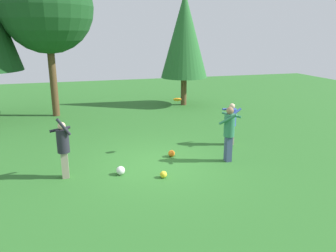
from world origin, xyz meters
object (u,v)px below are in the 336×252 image
(ball_white, at_px, (121,170))
(tree_left, at_px, (46,7))
(person_catcher, at_px, (231,121))
(frisbee, at_px, (177,100))
(person_bystander, at_px, (229,129))
(ball_yellow, at_px, (164,174))
(person_thrower, at_px, (63,145))
(ball_orange, at_px, (172,153))
(tree_right, at_px, (184,36))

(ball_white, height_order, tree_left, tree_left)
(person_catcher, height_order, tree_left, tree_left)
(frisbee, bearing_deg, tree_left, 121.69)
(person_bystander, xyz_separation_m, ball_yellow, (-2.34, -0.68, -0.97))
(person_catcher, distance_m, ball_white, 4.67)
(person_thrower, relative_size, person_catcher, 1.16)
(ball_orange, bearing_deg, tree_left, 118.79)
(person_catcher, distance_m, frisbee, 2.39)
(frisbee, bearing_deg, person_bystander, -41.42)
(tree_right, bearing_deg, person_catcher, -94.74)
(frisbee, bearing_deg, ball_white, -148.49)
(ball_white, relative_size, tree_left, 0.04)
(person_catcher, distance_m, tree_right, 7.82)
(ball_white, bearing_deg, person_bystander, 2.02)
(frisbee, distance_m, tree_right, 8.25)
(person_bystander, height_order, tree_right, tree_right)
(ball_orange, bearing_deg, ball_white, -151.74)
(person_catcher, distance_m, ball_yellow, 3.92)
(ball_orange, distance_m, tree_right, 9.20)
(frisbee, xyz_separation_m, ball_orange, (-0.29, -0.32, -1.76))
(ball_yellow, bearing_deg, tree_left, 110.31)
(ball_white, height_order, tree_right, tree_right)
(ball_white, xyz_separation_m, ball_yellow, (1.15, -0.56, -0.03))
(person_catcher, distance_m, tree_left, 10.05)
(person_catcher, distance_m, ball_orange, 2.66)
(person_bystander, height_order, ball_white, person_bystander)
(ball_orange, distance_m, tree_left, 9.56)
(person_thrower, distance_m, ball_white, 1.77)
(ball_orange, bearing_deg, frisbee, 47.74)
(person_thrower, relative_size, ball_white, 7.06)
(person_thrower, height_order, ball_yellow, person_thrower)
(person_bystander, bearing_deg, person_thrower, 40.07)
(person_catcher, relative_size, tree_left, 0.21)
(ball_yellow, distance_m, tree_left, 10.54)
(person_catcher, xyz_separation_m, tree_left, (-6.37, 6.51, 4.24))
(person_catcher, relative_size, ball_yellow, 7.73)
(person_bystander, relative_size, tree_right, 0.29)
(ball_yellow, bearing_deg, person_catcher, 34.35)
(frisbee, relative_size, ball_orange, 1.44)
(ball_white, bearing_deg, tree_right, 60.91)
(frisbee, relative_size, ball_yellow, 1.62)
(ball_white, bearing_deg, person_thrower, 171.07)
(tree_right, bearing_deg, frisbee, -110.24)
(frisbee, height_order, tree_right, tree_right)
(tree_right, bearing_deg, tree_left, -174.21)
(ball_yellow, xyz_separation_m, tree_left, (-3.21, 8.67, 5.05))
(ball_white, xyz_separation_m, tree_left, (-2.06, 8.12, 5.03))
(ball_yellow, relative_size, tree_left, 0.03)
(person_bystander, distance_m, tree_left, 10.55)
(frisbee, distance_m, ball_white, 3.05)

